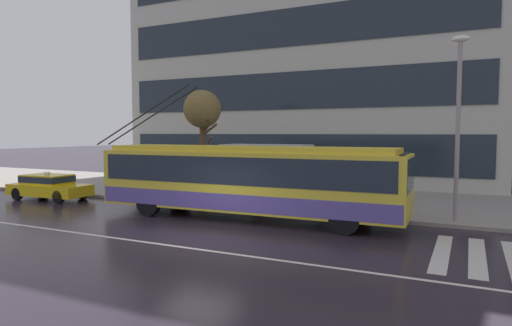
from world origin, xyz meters
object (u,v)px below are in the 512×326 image
(trolleybus, at_px, (247,179))
(taxi_queued_behind_bus, at_px, (49,186))
(pedestrian_walking_past, at_px, (259,168))
(street_lamp, at_px, (458,113))
(pedestrian_approaching_curb, at_px, (366,188))
(pedestrian_at_shelter, at_px, (325,172))
(bus_shelter, at_px, (268,158))
(street_tree_bare, at_px, (202,111))

(trolleybus, distance_m, taxi_queued_behind_bus, 11.34)
(pedestrian_walking_past, relative_size, street_lamp, 0.29)
(taxi_queued_behind_bus, distance_m, pedestrian_approaching_curb, 15.59)
(trolleybus, height_order, pedestrian_approaching_curb, trolleybus)
(pedestrian_at_shelter, relative_size, pedestrian_approaching_curb, 1.11)
(taxi_queued_behind_bus, relative_size, bus_shelter, 1.02)
(pedestrian_approaching_curb, bearing_deg, taxi_queued_behind_bus, -171.45)
(street_lamp, distance_m, street_tree_bare, 12.43)
(pedestrian_approaching_curb, xyz_separation_m, pedestrian_walking_past, (-5.40, 1.41, 0.49))
(taxi_queued_behind_bus, bearing_deg, trolleybus, -0.53)
(bus_shelter, relative_size, pedestrian_approaching_curb, 2.40)
(bus_shelter, distance_m, pedestrian_walking_past, 0.65)
(taxi_queued_behind_bus, xyz_separation_m, pedestrian_walking_past, (10.01, 3.73, 0.97))
(pedestrian_approaching_curb, height_order, street_lamp, street_lamp)
(taxi_queued_behind_bus, distance_m, pedestrian_walking_past, 10.72)
(pedestrian_walking_past, bearing_deg, taxi_queued_behind_bus, -159.58)
(street_lamp, height_order, street_tree_bare, street_lamp)
(bus_shelter, distance_m, street_tree_bare, 4.61)
(pedestrian_at_shelter, xyz_separation_m, street_tree_bare, (-7.11, 1.48, 2.82))
(street_lamp, bearing_deg, pedestrian_at_shelter, 173.58)
(pedestrian_at_shelter, distance_m, street_tree_bare, 7.79)
(bus_shelter, distance_m, pedestrian_at_shelter, 3.39)
(pedestrian_approaching_curb, bearing_deg, trolleybus, -149.48)
(trolleybus, distance_m, pedestrian_walking_past, 4.05)
(taxi_queued_behind_bus, distance_m, pedestrian_at_shelter, 13.88)
(pedestrian_walking_past, bearing_deg, pedestrian_approaching_curb, -14.64)
(street_tree_bare, bearing_deg, taxi_queued_behind_bus, -146.50)
(pedestrian_approaching_curb, distance_m, pedestrian_walking_past, 5.60)
(street_lamp, bearing_deg, taxi_queued_behind_bus, -173.27)
(taxi_queued_behind_bus, relative_size, pedestrian_at_shelter, 2.21)
(pedestrian_walking_past, bearing_deg, street_lamp, -9.91)
(street_tree_bare, bearing_deg, street_lamp, -9.54)
(bus_shelter, bearing_deg, trolleybus, -77.25)
(trolleybus, xyz_separation_m, street_lamp, (7.40, 2.31, 2.53))
(taxi_queued_behind_bus, xyz_separation_m, street_lamp, (18.70, 2.21, 3.40))
(trolleybus, height_order, street_tree_bare, street_tree_bare)
(street_lamp, bearing_deg, bus_shelter, 168.43)
(pedestrian_at_shelter, height_order, street_tree_bare, street_tree_bare)
(street_tree_bare, bearing_deg, pedestrian_at_shelter, -11.77)
(street_tree_bare, bearing_deg, pedestrian_walking_past, -8.65)
(taxi_queued_behind_bus, bearing_deg, pedestrian_walking_past, 20.42)
(trolleybus, relative_size, street_lamp, 2.00)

